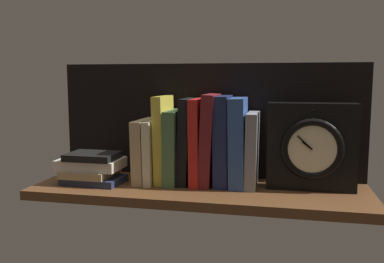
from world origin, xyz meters
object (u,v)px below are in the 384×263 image
(book_cream_twain, at_px, (155,150))
(book_red_requiem, at_px, (198,141))
(book_blue_modern, at_px, (238,142))
(book_stack_side, at_px, (92,168))
(book_yellow_seinlanguage, at_px, (164,139))
(book_navy_bierce, at_px, (223,141))
(book_gray_chess, at_px, (252,150))
(book_green_romantic, at_px, (175,146))
(book_black_skeptic, at_px, (187,141))
(book_maroon_dawkins, at_px, (209,139))
(framed_clock, at_px, (311,147))
(book_tan_shortstories, at_px, (145,150))

(book_cream_twain, xyz_separation_m, book_red_requiem, (0.13, 0.00, 0.03))
(book_blue_modern, xyz_separation_m, book_stack_side, (-0.41, -0.06, -0.08))
(book_cream_twain, relative_size, book_yellow_seinlanguage, 0.72)
(book_navy_bierce, bearing_deg, book_gray_chess, 0.00)
(book_yellow_seinlanguage, xyz_separation_m, book_green_romantic, (0.03, 0.00, -0.02))
(book_cream_twain, bearing_deg, book_red_requiem, 0.00)
(book_cream_twain, relative_size, book_black_skeptic, 0.74)
(book_maroon_dawkins, xyz_separation_m, framed_clock, (0.27, -0.00, -0.01))
(book_black_skeptic, bearing_deg, book_tan_shortstories, 180.00)
(book_cream_twain, distance_m, book_gray_chess, 0.28)
(book_gray_chess, xyz_separation_m, book_stack_side, (-0.45, -0.06, -0.06))
(book_cream_twain, distance_m, book_red_requiem, 0.13)
(book_green_romantic, bearing_deg, book_gray_chess, 0.00)
(book_blue_modern, bearing_deg, book_navy_bierce, 180.00)
(book_green_romantic, height_order, book_stack_side, book_green_romantic)
(book_green_romantic, xyz_separation_m, book_gray_chess, (0.22, 0.00, -0.00))
(book_maroon_dawkins, relative_size, book_blue_modern, 1.04)
(book_red_requiem, height_order, book_maroon_dawkins, book_maroon_dawkins)
(book_tan_shortstories, distance_m, book_yellow_seinlanguage, 0.07)
(book_yellow_seinlanguage, relative_size, book_navy_bierce, 0.99)
(book_cream_twain, relative_size, book_green_romantic, 0.86)
(book_red_requiem, height_order, book_stack_side, book_red_requiem)
(book_red_requiem, xyz_separation_m, book_gray_chess, (0.15, 0.00, -0.02))
(book_cream_twain, xyz_separation_m, book_blue_modern, (0.24, 0.00, 0.03))
(book_maroon_dawkins, bearing_deg, book_navy_bierce, 0.00)
(framed_clock, bearing_deg, book_navy_bierce, 179.17)
(book_stack_side, bearing_deg, book_red_requiem, 11.46)
(book_green_romantic, relative_size, book_blue_modern, 0.85)
(book_red_requiem, bearing_deg, book_cream_twain, 180.00)
(book_yellow_seinlanguage, distance_m, book_maroon_dawkins, 0.13)
(book_cream_twain, bearing_deg, framed_clock, -0.45)
(book_maroon_dawkins, height_order, book_blue_modern, book_maroon_dawkins)
(book_cream_twain, height_order, framed_clock, framed_clock)
(book_red_requiem, bearing_deg, book_gray_chess, 0.00)
(book_maroon_dawkins, bearing_deg, framed_clock, -0.72)
(book_red_requiem, distance_m, book_maroon_dawkins, 0.03)
(book_black_skeptic, distance_m, book_maroon_dawkins, 0.06)
(book_cream_twain, distance_m, book_yellow_seinlanguage, 0.04)
(book_tan_shortstories, xyz_separation_m, book_stack_side, (-0.14, -0.06, -0.05))
(book_yellow_seinlanguage, bearing_deg, book_black_skeptic, 0.00)
(book_black_skeptic, height_order, book_stack_side, book_black_skeptic)
(book_stack_side, bearing_deg, book_black_skeptic, 12.77)
(book_red_requiem, xyz_separation_m, book_blue_modern, (0.11, 0.00, 0.00))
(book_green_romantic, distance_m, book_stack_side, 0.24)
(book_green_romantic, height_order, book_red_requiem, book_red_requiem)
(book_blue_modern, relative_size, framed_clock, 1.05)
(book_navy_bierce, relative_size, book_blue_modern, 1.02)
(book_tan_shortstories, height_order, book_cream_twain, same)
(book_maroon_dawkins, xyz_separation_m, book_gray_chess, (0.12, 0.00, -0.02))
(book_blue_modern, bearing_deg, book_stack_side, -171.65)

